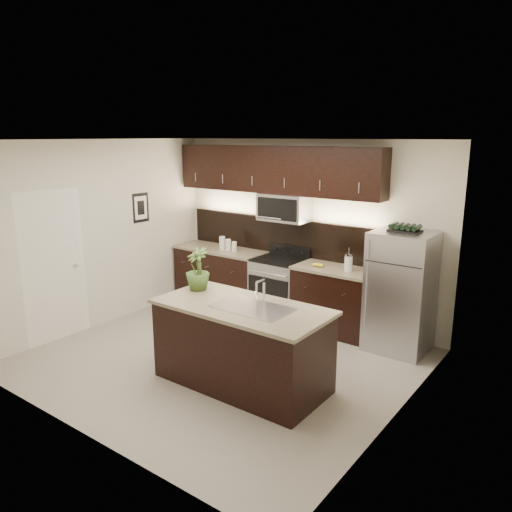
{
  "coord_description": "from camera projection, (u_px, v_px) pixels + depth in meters",
  "views": [
    {
      "loc": [
        3.79,
        -4.41,
        2.75
      ],
      "look_at": [
        0.14,
        0.55,
        1.26
      ],
      "focal_mm": 35.0,
      "sensor_mm": 36.0,
      "label": 1
    }
  ],
  "objects": [
    {
      "name": "ground",
      "position": [
        221.0,
        359.0,
        6.29
      ],
      "size": [
        4.5,
        4.5,
        0.0
      ],
      "primitive_type": "plane",
      "color": "gray",
      "rests_on": "ground"
    },
    {
      "name": "sink_faucet",
      "position": [
        253.0,
        306.0,
        5.37
      ],
      "size": [
        0.84,
        0.5,
        0.28
      ],
      "color": "silver",
      "rests_on": "island"
    },
    {
      "name": "counter_run",
      "position": [
        268.0,
        286.0,
        7.76
      ],
      "size": [
        3.51,
        0.65,
        0.94
      ],
      "color": "black",
      "rests_on": "ground"
    },
    {
      "name": "upper_fixtures",
      "position": [
        276.0,
        177.0,
        7.47
      ],
      "size": [
        3.49,
        0.4,
        1.66
      ],
      "color": "black",
      "rests_on": "counter_run"
    },
    {
      "name": "french_press",
      "position": [
        348.0,
        263.0,
        6.8
      ],
      "size": [
        0.11,
        0.11,
        0.32
      ],
      "rotation": [
        0.0,
        0.0,
        -0.01
      ],
      "color": "silver",
      "rests_on": "counter_run"
    },
    {
      "name": "room_walls",
      "position": [
        210.0,
        227.0,
        5.92
      ],
      "size": [
        4.52,
        4.02,
        2.71
      ],
      "color": "beige",
      "rests_on": "ground"
    },
    {
      "name": "refrigerator",
      "position": [
        400.0,
        292.0,
        6.42
      ],
      "size": [
        0.76,
        0.68,
        1.57
      ],
      "primitive_type": "cube",
      "color": "#B2B2B7",
      "rests_on": "ground"
    },
    {
      "name": "canisters",
      "position": [
        227.0,
        244.0,
        8.05
      ],
      "size": [
        0.32,
        0.11,
        0.22
      ],
      "rotation": [
        0.0,
        0.0,
        0.09
      ],
      "color": "silver",
      "rests_on": "counter_run"
    },
    {
      "name": "bananas",
      "position": [
        315.0,
        264.0,
        7.08
      ],
      "size": [
        0.18,
        0.15,
        0.05
      ],
      "primitive_type": "ellipsoid",
      "rotation": [
        0.0,
        0.0,
        0.09
      ],
      "color": "gold",
      "rests_on": "counter_run"
    },
    {
      "name": "island",
      "position": [
        242.0,
        345.0,
        5.57
      ],
      "size": [
        1.96,
        0.96,
        0.94
      ],
      "color": "black",
      "rests_on": "ground"
    },
    {
      "name": "wine_rack",
      "position": [
        405.0,
        229.0,
        6.22
      ],
      "size": [
        0.39,
        0.24,
        0.09
      ],
      "color": "black",
      "rests_on": "refrigerator"
    },
    {
      "name": "plant",
      "position": [
        198.0,
        269.0,
        5.95
      ],
      "size": [
        0.32,
        0.32,
        0.51
      ],
      "primitive_type": "imported",
      "rotation": [
        0.0,
        0.0,
        -0.13
      ],
      "color": "#3F5D25",
      "rests_on": "island"
    }
  ]
}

